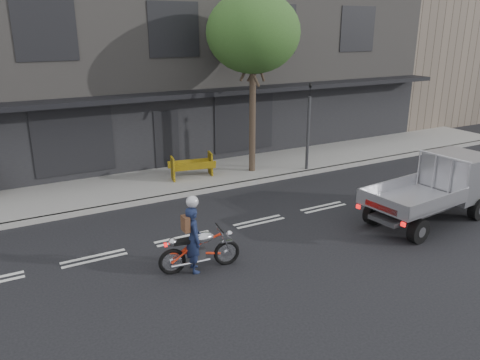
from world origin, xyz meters
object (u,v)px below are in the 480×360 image
object	(u,v)px
motorcycle	(200,249)
construction_barrier	(194,167)
street_tree	(253,33)
flatbed_ute	(449,180)
rider	(194,239)
traffic_light_pole	(308,131)

from	to	relation	value
motorcycle	construction_barrier	xyz separation A→B (m)	(2.49, 6.03, 0.08)
street_tree	flatbed_ute	world-z (taller)	street_tree
rider	flatbed_ute	xyz separation A→B (m)	(8.14, -0.51, 0.31)
street_tree	rider	world-z (taller)	street_tree
traffic_light_pole	construction_barrier	distance (m)	4.62
motorcycle	traffic_light_pole	bearing A→B (deg)	45.46
construction_barrier	rider	bearing A→B (deg)	-113.65
street_tree	construction_barrier	size ratio (longest dim) A/B	4.17
rider	flatbed_ute	distance (m)	8.16
street_tree	traffic_light_pole	distance (m)	4.23
street_tree	traffic_light_pole	bearing A→B (deg)	-23.03
traffic_light_pole	rider	bearing A→B (deg)	-144.09
street_tree	motorcycle	bearing A→B (deg)	-129.42
flatbed_ute	construction_barrier	bearing A→B (deg)	124.68
traffic_light_pole	motorcycle	bearing A→B (deg)	-143.50
traffic_light_pole	flatbed_ute	bearing A→B (deg)	-78.87
construction_barrier	traffic_light_pole	bearing A→B (deg)	-11.90
flatbed_ute	street_tree	bearing A→B (deg)	110.24
traffic_light_pole	motorcycle	size ratio (longest dim) A/B	1.78
motorcycle	flatbed_ute	world-z (taller)	flatbed_ute
construction_barrier	street_tree	bearing A→B (deg)	-1.84
street_tree	traffic_light_pole	xyz separation A→B (m)	(2.00, -0.85, -3.63)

